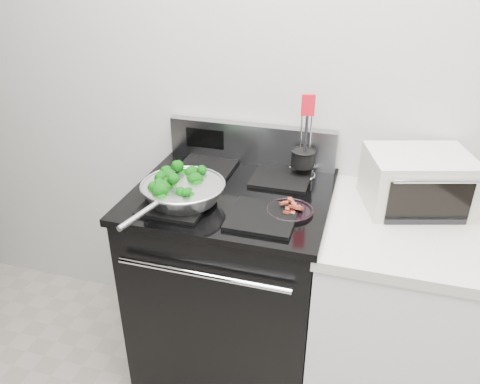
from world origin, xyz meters
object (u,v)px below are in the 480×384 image
at_px(skillet, 183,191).
at_px(bacon_plate, 290,208).
at_px(toaster_oven, 417,181).
at_px(utensil_holder, 303,162).
at_px(gas_range, 233,282).

distance_m(skillet, bacon_plate, 0.41).
bearing_deg(bacon_plate, toaster_oven, 28.30).
bearing_deg(utensil_holder, gas_range, -151.99).
xyz_separation_m(gas_range, utensil_holder, (0.25, 0.22, 0.53)).
xyz_separation_m(gas_range, bacon_plate, (0.26, -0.10, 0.48)).
bearing_deg(utensil_holder, skillet, -150.91).
distance_m(bacon_plate, utensil_holder, 0.32).
bearing_deg(toaster_oven, skillet, -177.98).
bearing_deg(bacon_plate, gas_range, 158.10).
xyz_separation_m(utensil_holder, toaster_oven, (0.45, -0.08, 0.01)).
relative_size(bacon_plate, utensil_holder, 0.49).
distance_m(gas_range, utensil_holder, 0.62).
bearing_deg(toaster_oven, bacon_plate, -167.95).
bearing_deg(skillet, gas_range, 56.96).
xyz_separation_m(skillet, bacon_plate, (0.41, 0.04, -0.03)).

